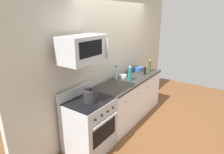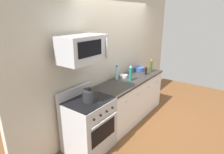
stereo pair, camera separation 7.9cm
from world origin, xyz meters
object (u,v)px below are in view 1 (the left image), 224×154
Objects in this scene: range_oven at (89,125)px; bottle_sparkling_teal at (130,74)px; bottle_olive_oil at (150,66)px; bottle_water_clear at (116,73)px; bottle_soy_sauce_dark at (145,71)px; stockpot at (91,96)px; microwave at (84,49)px; bowl_white_ceramic at (123,76)px; bowl_blue_mixing at (138,69)px.

bottle_sparkling_teal reaches higher than range_oven.
bottle_water_clear is at bearing 159.67° from bottle_olive_oil.
bottle_soy_sauce_dark is (1.81, -0.14, 0.54)m from range_oven.
bottle_olive_oil is 0.26m from bottle_soy_sauce_dark.
stockpot is at bearing 177.65° from bottle_olive_oil.
bottle_water_clear is 1.30× the size of stockpot.
microwave is 2.51× the size of bottle_olive_oil.
bottle_olive_oil is 0.81m from bowl_white_ceramic.
bowl_white_ceramic is at bearing 67.00° from bottle_sparkling_teal.
bottle_soy_sauce_dark reaches higher than bowl_blue_mixing.
bowl_blue_mixing is at bearing -2.36° from bowl_white_ceramic.
stockpot reaches higher than bowl_white_ceramic.
bowl_blue_mixing is at bearing 106.09° from bottle_olive_oil.
bottle_soy_sauce_dark reaches higher than range_oven.
range_oven is 3.41× the size of bottle_sparkling_teal.
microwave is 2.37× the size of bottle_sparkling_teal.
bottle_water_clear is at bearing 153.04° from bottle_soy_sauce_dark.
bottle_soy_sauce_dark reaches higher than bowl_white_ceramic.
bowl_blue_mixing is (1.99, 0.14, 0.50)m from range_oven.
bottle_olive_oil is 1.17× the size of bowl_blue_mixing.
bottle_sparkling_teal is 1.23m from stockpot.
stockpot reaches higher than bowl_blue_mixing.
bottle_soy_sauce_dark is 1.81m from stockpot.
range_oven is 1.37m from bottle_sparkling_teal.
bottle_sparkling_teal is 1.87× the size of bowl_white_ceramic.
bottle_water_clear is 1.19× the size of bowl_blue_mixing.
bowl_blue_mixing is at bearing -4.91° from bottle_water_clear.
bottle_soy_sauce_dark is 0.79× the size of stockpot.
microwave is 1.33m from bottle_water_clear.
microwave reaches higher than bottle_olive_oil.
bottle_sparkling_teal is 0.79m from bowl_blue_mixing.
stockpot is (-2.07, 0.08, -0.04)m from bottle_olive_oil.
bottle_olive_oil is 1.00m from bottle_water_clear.
stockpot is (0.00, -0.05, 0.55)m from range_oven.
range_oven is 4.59× the size of stockpot.
bottle_sparkling_teal is at bearing -0.65° from stockpot.
bowl_white_ceramic is at bearing 9.28° from stockpot.
bottle_olive_oil is (2.07, -0.18, -0.69)m from microwave.
bowl_blue_mixing is 1.09× the size of stockpot.
bottle_olive_oil reaches higher than range_oven.
range_oven is at bearing 176.18° from bottle_olive_oil.
stockpot is (-1.99, -0.19, 0.05)m from bowl_blue_mixing.
microwave reaches higher than bottle_water_clear.
bottle_olive_oil reaches higher than bowl_white_ceramic.
bottle_olive_oil is at bearing -4.83° from bottle_sparkling_teal.
bottle_sparkling_teal is at bearing -69.65° from bottle_water_clear.
microwave is at bearing -171.63° from bottle_water_clear.
range_oven is 3.53× the size of bottle_water_clear.
stockpot is at bearing -174.55° from bowl_blue_mixing.
bowl_white_ceramic is at bearing 177.64° from bowl_blue_mixing.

